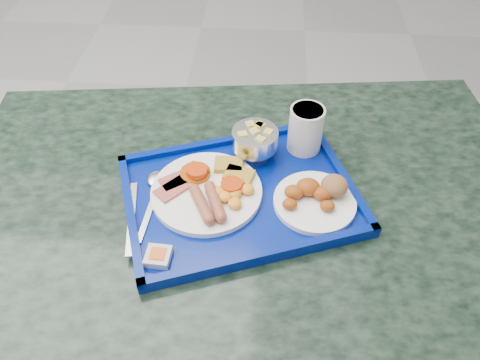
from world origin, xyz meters
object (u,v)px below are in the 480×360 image
at_px(main_plate, 211,190).
at_px(bread_plate, 317,196).
at_px(juice_cup, 306,128).
at_px(fruit_bowl, 255,139).
at_px(tray, 240,196).
at_px(table, 246,254).

relative_size(main_plate, bread_plate, 1.37).
bearing_deg(bread_plate, juice_cup, 97.41).
bearing_deg(fruit_bowl, main_plate, -124.09).
xyz_separation_m(main_plate, bread_plate, (0.21, -0.01, 0.00)).
xyz_separation_m(tray, juice_cup, (0.13, 0.15, 0.06)).
height_order(table, main_plate, main_plate).
relative_size(table, bread_plate, 7.96).
bearing_deg(fruit_bowl, bread_plate, -45.15).
height_order(main_plate, fruit_bowl, fruit_bowl).
xyz_separation_m(main_plate, juice_cup, (0.19, 0.16, 0.04)).
bearing_deg(tray, main_plate, -176.17).
bearing_deg(table, tray, -174.11).
relative_size(table, fruit_bowl, 13.16).
distance_m(table, juice_cup, 0.33).
relative_size(tray, bread_plate, 3.31).
bearing_deg(fruit_bowl, juice_cup, 16.96).
distance_m(table, fruit_bowl, 0.28).
bearing_deg(table, fruit_bowl, 85.50).
bearing_deg(table, main_plate, -175.76).
bearing_deg(juice_cup, main_plate, -140.83).
relative_size(bread_plate, juice_cup, 1.56).
distance_m(table, bread_plate, 0.27).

